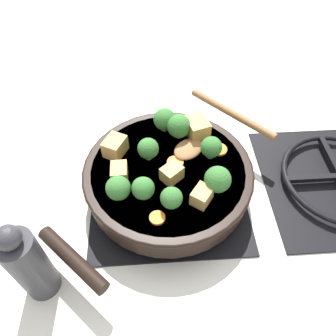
{
  "coord_description": "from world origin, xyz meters",
  "views": [
    {
      "loc": [
        0.4,
        -0.03,
        0.56
      ],
      "look_at": [
        0.0,
        0.0,
        0.08
      ],
      "focal_mm": 35.0,
      "sensor_mm": 36.0,
      "label": 1
    }
  ],
  "objects": [
    {
      "name": "ground_plane",
      "position": [
        0.0,
        0.0,
        0.0
      ],
      "size": [
        2.4,
        2.4,
        0.0
      ],
      "primitive_type": "plane",
      "color": "silver"
    },
    {
      "name": "tofu_cube_east_chunk",
      "position": [
        0.02,
        -0.09,
        0.09
      ],
      "size": [
        0.04,
        0.03,
        0.03
      ],
      "primitive_type": "cube",
      "rotation": [
        0.0,
        0.0,
        3.15
      ],
      "color": "tan",
      "rests_on": "skillet_pan"
    },
    {
      "name": "carrot_slice_edge_slice",
      "position": [
        -0.01,
        0.01,
        0.08
      ],
      "size": [
        0.03,
        0.03,
        0.01
      ],
      "primitive_type": "cylinder",
      "color": "orange",
      "rests_on": "skillet_pan"
    },
    {
      "name": "tofu_cube_center_large",
      "position": [
        -0.09,
        0.06,
        0.1
      ],
      "size": [
        0.06,
        0.05,
        0.04
      ],
      "primitive_type": "cube",
      "rotation": [
        0.0,
        0.0,
        0.3
      ],
      "color": "tan",
      "rests_on": "skillet_pan"
    },
    {
      "name": "broccoli_floret_north_edge",
      "position": [
        0.06,
        -0.09,
        0.11
      ],
      "size": [
        0.04,
        0.04,
        0.05
      ],
      "color": "#709956",
      "rests_on": "skillet_pan"
    },
    {
      "name": "pepper_mill",
      "position": [
        0.18,
        -0.22,
        0.08
      ],
      "size": [
        0.06,
        0.06,
        0.19
      ],
      "color": "#333338",
      "rests_on": "ground_plane"
    },
    {
      "name": "tofu_cube_back_piece",
      "position": [
        0.08,
        0.05,
        0.09
      ],
      "size": [
        0.05,
        0.04,
        0.03
      ],
      "primitive_type": "cube",
      "rotation": [
        0.0,
        0.0,
        2.51
      ],
      "color": "tan",
      "rests_on": "skillet_pan"
    },
    {
      "name": "front_burner_grate",
      "position": [
        0.0,
        0.0,
        0.01
      ],
      "size": [
        0.31,
        0.31,
        0.03
      ],
      "color": "black",
      "rests_on": "ground_plane"
    },
    {
      "name": "broccoli_floret_west_rim",
      "position": [
        0.06,
        -0.05,
        0.1
      ],
      "size": [
        0.04,
        0.04,
        0.05
      ],
      "color": "#709956",
      "rests_on": "skillet_pan"
    },
    {
      "name": "broccoli_floret_near_spoon",
      "position": [
        0.09,
        -0.0,
        0.1
      ],
      "size": [
        0.04,
        0.04,
        0.05
      ],
      "color": "#709956",
      "rests_on": "skillet_pan"
    },
    {
      "name": "broccoli_floret_mid_floret",
      "position": [
        -0.08,
        0.03,
        0.11
      ],
      "size": [
        0.05,
        0.05,
        0.05
      ],
      "color": "#709956",
      "rests_on": "skillet_pan"
    },
    {
      "name": "wooden_spoon",
      "position": [
        -0.09,
        0.1,
        0.09
      ],
      "size": [
        0.22,
        0.23,
        0.02
      ],
      "color": "olive",
      "rests_on": "skillet_pan"
    },
    {
      "name": "carrot_slice_orange_thin",
      "position": [
        -0.12,
        0.03,
        0.08
      ],
      "size": [
        0.02,
        0.02,
        0.01
      ],
      "primitive_type": "cylinder",
      "color": "orange",
      "rests_on": "skillet_pan"
    },
    {
      "name": "broccoli_floret_center_top",
      "position": [
        -0.02,
        0.08,
        0.1
      ],
      "size": [
        0.04,
        0.04,
        0.05
      ],
      "color": "#709956",
      "rests_on": "skillet_pan"
    },
    {
      "name": "broccoli_floret_east_rim",
      "position": [
        -0.03,
        -0.04,
        0.1
      ],
      "size": [
        0.04,
        0.04,
        0.05
      ],
      "color": "#709956",
      "rests_on": "skillet_pan"
    },
    {
      "name": "tofu_cube_near_handle",
      "position": [
        0.03,
        0.01,
        0.09
      ],
      "size": [
        0.05,
        0.05,
        0.03
      ],
      "primitive_type": "cube",
      "rotation": [
        0.0,
        0.0,
        2.26
      ],
      "color": "tan",
      "rests_on": "skillet_pan"
    },
    {
      "name": "tofu_cube_west_chunk",
      "position": [
        -0.05,
        -0.1,
        0.1
      ],
      "size": [
        0.06,
        0.05,
        0.04
      ],
      "primitive_type": "cube",
      "rotation": [
        0.0,
        0.0,
        2.64
      ],
      "color": "tan",
      "rests_on": "skillet_pan"
    },
    {
      "name": "carrot_slice_near_center",
      "position": [
        -0.04,
        0.1,
        0.08
      ],
      "size": [
        0.03,
        0.03,
        0.01
      ],
      "primitive_type": "cylinder",
      "color": "orange",
      "rests_on": "skillet_pan"
    },
    {
      "name": "skillet_pan",
      "position": [
        0.0,
        -0.0,
        0.06
      ],
      "size": [
        0.39,
        0.39,
        0.05
      ],
      "color": "black",
      "rests_on": "front_burner_grate"
    },
    {
      "name": "broccoli_floret_south_cluster",
      "position": [
        0.06,
        0.08,
        0.11
      ],
      "size": [
        0.05,
        0.05,
        0.05
      ],
      "color": "#709956",
      "rests_on": "skillet_pan"
    },
    {
      "name": "broccoli_floret_small_inner",
      "position": [
        -0.11,
        -0.0,
        0.11
      ],
      "size": [
        0.05,
        0.05,
        0.05
      ],
      "color": "#709956",
      "rests_on": "skillet_pan"
    },
    {
      "name": "carrot_slice_under_broccoli",
      "position": [
        0.11,
        -0.03,
        0.08
      ],
      "size": [
        0.03,
        0.03,
        0.01
      ],
      "primitive_type": "cylinder",
      "color": "orange",
      "rests_on": "skillet_pan"
    }
  ]
}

